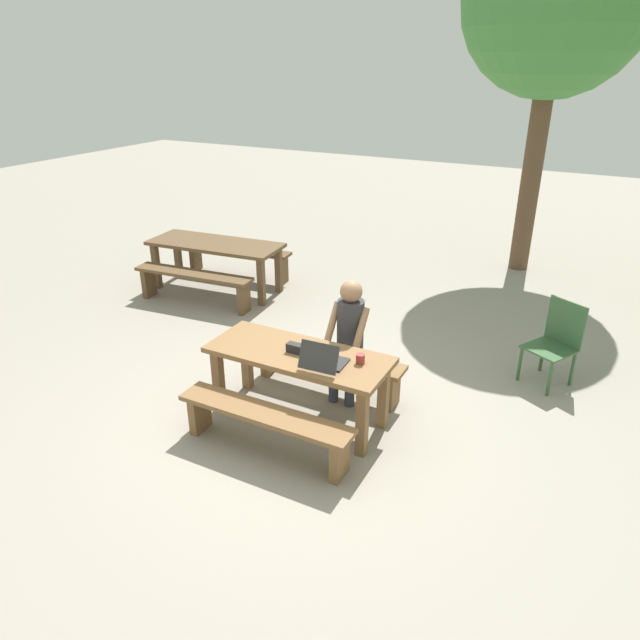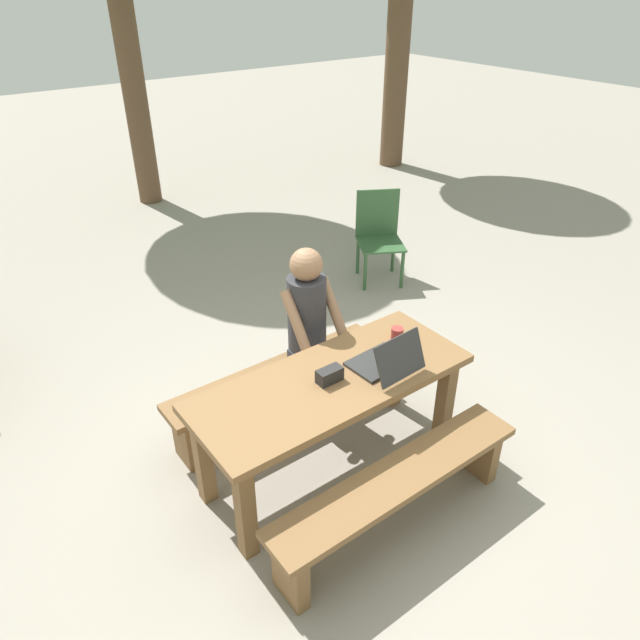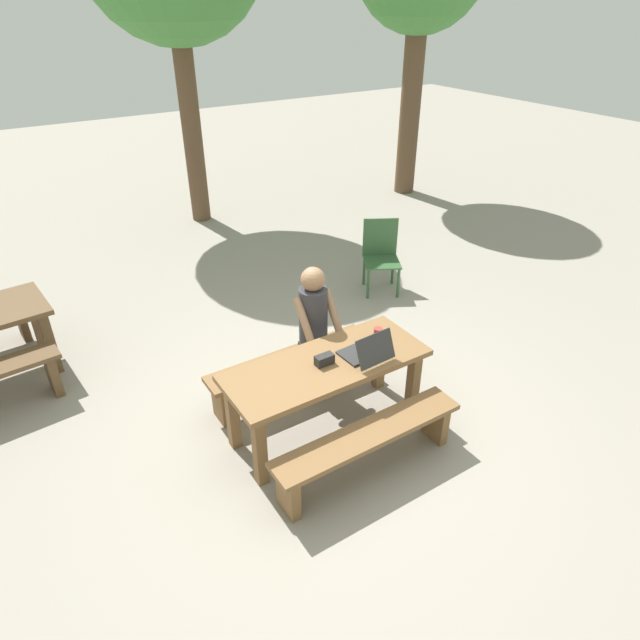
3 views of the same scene
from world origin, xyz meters
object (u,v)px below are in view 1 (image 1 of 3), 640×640
(tree_right, at_px, (558,2))
(picnic_table_front, at_px, (299,364))
(person_seated, at_px, (349,333))
(plastic_chair, at_px, (555,341))
(coffee_mug, at_px, (360,359))
(picnic_table_mid, at_px, (216,250))
(small_pouch, at_px, (295,348))
(laptop, at_px, (323,360))

(tree_right, bearing_deg, picnic_table_front, -100.95)
(person_seated, height_order, plastic_chair, person_seated)
(picnic_table_front, relative_size, plastic_chair, 1.92)
(coffee_mug, relative_size, plastic_chair, 0.10)
(plastic_chair, xyz_separation_m, picnic_table_mid, (-4.82, 0.50, 0.15))
(plastic_chair, bearing_deg, small_pouch, -108.95)
(laptop, height_order, coffee_mug, laptop)
(plastic_chair, bearing_deg, picnic_table_mid, -157.13)
(laptop, relative_size, picnic_table_mid, 0.19)
(small_pouch, relative_size, coffee_mug, 1.75)
(laptop, bearing_deg, picnic_table_mid, -42.10)
(picnic_table_front, height_order, person_seated, person_seated)
(coffee_mug, bearing_deg, small_pouch, -171.95)
(laptop, height_order, plastic_chair, laptop)
(person_seated, relative_size, plastic_chair, 1.40)
(picnic_table_front, height_order, small_pouch, small_pouch)
(small_pouch, distance_m, picnic_table_mid, 3.64)
(picnic_table_front, bearing_deg, person_seated, 66.28)
(coffee_mug, distance_m, picnic_table_mid, 4.07)
(small_pouch, relative_size, tree_right, 0.03)
(laptop, height_order, person_seated, person_seated)
(person_seated, bearing_deg, plastic_chair, 35.98)
(laptop, distance_m, plastic_chair, 2.67)
(picnic_table_mid, bearing_deg, plastic_chair, -11.22)
(picnic_table_mid, distance_m, tree_right, 5.93)
(picnic_table_front, distance_m, small_pouch, 0.17)
(small_pouch, xyz_separation_m, tree_right, (1.09, 5.53, 3.13))
(laptop, bearing_deg, tree_right, -100.51)
(tree_right, bearing_deg, coffee_mug, -94.96)
(small_pouch, xyz_separation_m, person_seated, (0.28, 0.58, -0.03))
(coffee_mug, height_order, plastic_chair, plastic_chair)
(laptop, bearing_deg, plastic_chair, -133.92)
(picnic_table_front, relative_size, person_seated, 1.37)
(picnic_table_front, bearing_deg, tree_right, 79.05)
(person_seated, xyz_separation_m, plastic_chair, (1.81, 1.31, -0.26))
(small_pouch, distance_m, person_seated, 0.64)
(laptop, relative_size, small_pouch, 2.39)
(picnic_table_front, bearing_deg, laptop, -20.27)
(coffee_mug, relative_size, tree_right, 0.02)
(picnic_table_front, distance_m, tree_right, 6.51)
(laptop, xyz_separation_m, plastic_chair, (1.73, 2.00, -0.31))
(picnic_table_mid, height_order, tree_right, tree_right)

